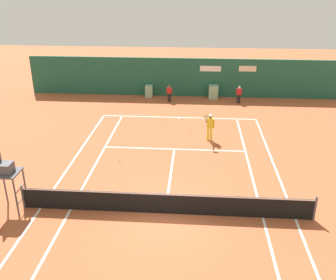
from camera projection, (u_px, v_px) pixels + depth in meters
name	position (u px, v px, depth m)	size (l,w,h in m)	color
ground_plane	(166.00, 206.00, 16.29)	(80.00, 80.00, 0.01)	#B25633
tennis_net	(165.00, 203.00, 15.57)	(12.10, 0.10, 1.07)	#4C4C51
sponsor_back_wall	(183.00, 78.00, 30.72)	(25.00, 1.02, 3.08)	#1E5642
umpire_chair	(6.00, 172.00, 15.36)	(1.00, 1.00, 2.57)	#47474C
player_on_baseline	(210.00, 125.00, 22.43)	(0.67, 0.66, 1.83)	yellow
ball_kid_centre_post	(169.00, 92.00, 29.57)	(0.43, 0.18, 1.30)	black
ball_kid_left_post	(239.00, 93.00, 29.20)	(0.45, 0.19, 1.34)	black
tennis_ball_by_sideline	(191.00, 133.00, 23.82)	(0.07, 0.07, 0.07)	#CCE033
tennis_ball_near_service_line	(120.00, 160.00, 20.23)	(0.07, 0.07, 0.07)	#CCE033
tennis_ball_mid_court	(161.00, 121.00, 25.70)	(0.07, 0.07, 0.07)	#CCE033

